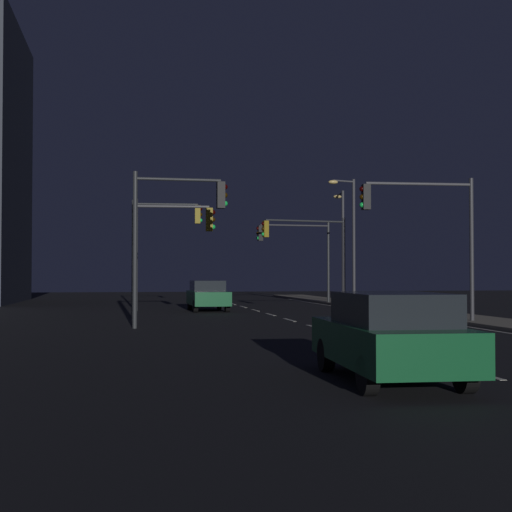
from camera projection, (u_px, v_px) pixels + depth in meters
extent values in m
plane|color=black|center=(344.00, 335.00, 21.93)|extent=(112.00, 112.00, 0.00)
cube|color=silver|center=(476.00, 373.00, 13.57)|extent=(0.14, 2.00, 0.01)
cube|color=silver|center=(398.00, 350.00, 17.50)|extent=(0.14, 2.00, 0.01)
cube|color=silver|center=(349.00, 337.00, 21.44)|extent=(0.14, 2.00, 0.01)
cube|color=silver|center=(314.00, 327.00, 25.37)|extent=(0.14, 2.00, 0.01)
cube|color=silver|center=(289.00, 320.00, 29.31)|extent=(0.14, 2.00, 0.01)
cube|color=silver|center=(270.00, 314.00, 33.24)|extent=(0.14, 2.00, 0.01)
cube|color=silver|center=(255.00, 310.00, 37.18)|extent=(0.14, 2.00, 0.01)
cube|color=silver|center=(243.00, 307.00, 41.11)|extent=(0.14, 2.00, 0.01)
cube|color=silver|center=(233.00, 304.00, 45.05)|extent=(0.14, 2.00, 0.01)
cube|color=silver|center=(225.00, 302.00, 48.98)|extent=(0.14, 2.00, 0.01)
cube|color=silver|center=(438.00, 322.00, 27.81)|extent=(0.14, 53.00, 0.01)
cube|color=#14592D|center=(388.00, 343.00, 12.52)|extent=(2.02, 4.48, 0.70)
cube|color=#1E2328|center=(393.00, 309.00, 12.29)|extent=(1.71, 2.53, 0.55)
cylinder|color=black|center=(326.00, 355.00, 13.80)|extent=(0.25, 0.65, 0.64)
cylinder|color=black|center=(405.00, 354.00, 14.01)|extent=(0.25, 0.65, 0.64)
cylinder|color=black|center=(368.00, 375.00, 11.01)|extent=(0.25, 0.65, 0.64)
cylinder|color=black|center=(466.00, 373.00, 11.22)|extent=(0.25, 0.65, 0.64)
cube|color=#14592D|center=(208.00, 298.00, 36.62)|extent=(1.88, 4.43, 0.70)
cube|color=#1E2328|center=(207.00, 286.00, 36.88)|extent=(1.64, 2.49, 0.55)
cylinder|color=black|center=(227.00, 306.00, 35.38)|extent=(0.23, 0.64, 0.64)
cylinder|color=black|center=(195.00, 306.00, 35.08)|extent=(0.23, 0.64, 0.64)
cylinder|color=black|center=(219.00, 303.00, 38.15)|extent=(0.23, 0.64, 0.64)
cylinder|color=black|center=(190.00, 304.00, 37.84)|extent=(0.23, 0.64, 0.64)
cylinder|color=#38383D|center=(344.00, 261.00, 42.30)|extent=(0.16, 0.16, 5.14)
cylinder|color=#2D3033|center=(306.00, 221.00, 41.56)|extent=(4.94, 0.84, 0.11)
cube|color=olive|center=(266.00, 229.00, 40.75)|extent=(0.33, 0.38, 0.95)
sphere|color=black|center=(263.00, 224.00, 40.70)|extent=(0.20, 0.20, 0.20)
sphere|color=black|center=(263.00, 229.00, 40.70)|extent=(0.20, 0.20, 0.20)
sphere|color=#19D84C|center=(263.00, 234.00, 40.69)|extent=(0.20, 0.20, 0.20)
cylinder|color=#2D3033|center=(135.00, 250.00, 24.79)|extent=(0.16, 0.16, 5.52)
cylinder|color=#2D3033|center=(179.00, 180.00, 25.14)|extent=(3.03, 0.15, 0.11)
cube|color=black|center=(221.00, 195.00, 25.42)|extent=(0.28, 0.34, 0.95)
sphere|color=black|center=(225.00, 187.00, 25.45)|extent=(0.20, 0.20, 0.20)
sphere|color=black|center=(225.00, 195.00, 25.45)|extent=(0.20, 0.20, 0.20)
sphere|color=#19D84C|center=(225.00, 204.00, 25.44)|extent=(0.20, 0.20, 0.20)
cylinder|color=#2D3033|center=(328.00, 262.00, 44.78)|extent=(0.16, 0.16, 5.07)
cylinder|color=#38383D|center=(295.00, 225.00, 44.31)|extent=(4.44, 0.38, 0.11)
cube|color=black|center=(260.00, 233.00, 43.77)|extent=(0.30, 0.36, 0.95)
sphere|color=black|center=(258.00, 228.00, 43.74)|extent=(0.20, 0.20, 0.20)
sphere|color=black|center=(258.00, 233.00, 43.73)|extent=(0.20, 0.20, 0.20)
sphere|color=#19D84C|center=(258.00, 238.00, 43.73)|extent=(0.20, 0.20, 0.20)
cylinder|color=#2D3033|center=(134.00, 260.00, 28.57)|extent=(0.16, 0.16, 4.91)
cylinder|color=#4C4C51|center=(172.00, 206.00, 28.79)|extent=(3.05, 0.34, 0.11)
cube|color=olive|center=(209.00, 220.00, 28.93)|extent=(0.30, 0.36, 0.95)
sphere|color=black|center=(213.00, 212.00, 28.96)|extent=(0.20, 0.20, 0.20)
sphere|color=black|center=(213.00, 220.00, 28.95)|extent=(0.20, 0.20, 0.20)
sphere|color=#19D84C|center=(213.00, 227.00, 28.94)|extent=(0.20, 0.20, 0.20)
cylinder|color=#38383D|center=(472.00, 249.00, 26.93)|extent=(0.16, 0.16, 5.42)
cylinder|color=#4C4C51|center=(419.00, 184.00, 26.74)|extent=(4.12, 0.35, 0.11)
cube|color=black|center=(366.00, 197.00, 26.48)|extent=(0.30, 0.36, 0.95)
sphere|color=black|center=(362.00, 189.00, 26.47)|extent=(0.20, 0.20, 0.20)
sphere|color=black|center=(362.00, 197.00, 26.47)|extent=(0.20, 0.20, 0.20)
sphere|color=#19D84C|center=(362.00, 205.00, 26.46)|extent=(0.20, 0.20, 0.20)
cylinder|color=#4C4C51|center=(136.00, 255.00, 36.59)|extent=(0.16, 0.16, 5.80)
cylinder|color=#2D3033|center=(167.00, 204.00, 36.84)|extent=(3.16, 0.31, 0.11)
cube|color=olive|center=(198.00, 215.00, 37.00)|extent=(0.30, 0.36, 0.95)
sphere|color=black|center=(201.00, 209.00, 37.03)|extent=(0.20, 0.20, 0.20)
sphere|color=black|center=(201.00, 215.00, 37.02)|extent=(0.20, 0.20, 0.20)
sphere|color=#19D84C|center=(201.00, 220.00, 37.01)|extent=(0.20, 0.20, 0.20)
cylinder|color=#38383D|center=(343.00, 246.00, 46.12)|extent=(0.18, 0.18, 7.22)
cylinder|color=#2D3033|center=(340.00, 194.00, 46.86)|extent=(0.13, 1.33, 0.10)
ellipsoid|color=#F9D172|center=(337.00, 197.00, 47.51)|extent=(0.56, 0.36, 0.24)
cylinder|color=#38383D|center=(354.00, 242.00, 40.87)|extent=(0.18, 0.18, 7.27)
cylinder|color=#4C4C51|center=(343.00, 181.00, 40.64)|extent=(1.38, 0.50, 0.10)
ellipsoid|color=#F9D172|center=(333.00, 182.00, 40.32)|extent=(0.56, 0.36, 0.24)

